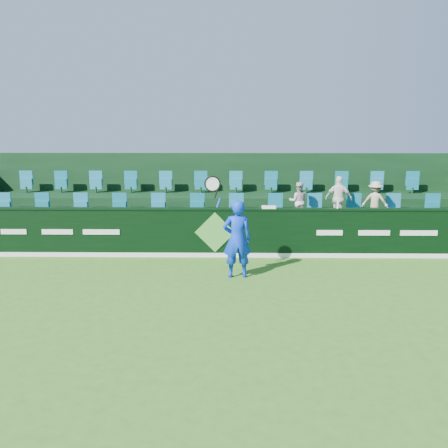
{
  "coord_description": "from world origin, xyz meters",
  "views": [
    {
      "loc": [
        0.44,
        -9.31,
        3.58
      ],
      "look_at": [
        0.26,
        2.8,
        1.15
      ],
      "focal_mm": 40.0,
      "sensor_mm": 36.0,
      "label": 1
    }
  ],
  "objects_px": {
    "spectator_right": "(375,201)",
    "towel": "(269,207)",
    "tennis_player": "(237,238)",
    "spectator_middle": "(339,198)",
    "drinks_bottle": "(338,204)",
    "spectator_left": "(298,201)"
  },
  "relations": [
    {
      "from": "tennis_player",
      "to": "spectator_middle",
      "type": "bearing_deg",
      "value": 45.0
    },
    {
      "from": "towel",
      "to": "spectator_right",
      "type": "bearing_deg",
      "value": 19.4
    },
    {
      "from": "tennis_player",
      "to": "spectator_middle",
      "type": "relative_size",
      "value": 1.9
    },
    {
      "from": "tennis_player",
      "to": "towel",
      "type": "bearing_deg",
      "value": 64.9
    },
    {
      "from": "spectator_left",
      "to": "spectator_middle",
      "type": "bearing_deg",
      "value": -175.16
    },
    {
      "from": "spectator_middle",
      "to": "towel",
      "type": "relative_size",
      "value": 3.48
    },
    {
      "from": "spectator_right",
      "to": "spectator_left",
      "type": "bearing_deg",
      "value": 22.18
    },
    {
      "from": "tennis_player",
      "to": "spectator_middle",
      "type": "xyz_separation_m",
      "value": [
        3.0,
        3.0,
        0.51
      ]
    },
    {
      "from": "spectator_right",
      "to": "towel",
      "type": "distance_m",
      "value": 3.37
    },
    {
      "from": "spectator_middle",
      "to": "spectator_right",
      "type": "xyz_separation_m",
      "value": [
        1.06,
        0.0,
        -0.07
      ]
    },
    {
      "from": "spectator_left",
      "to": "spectator_middle",
      "type": "relative_size",
      "value": 0.87
    },
    {
      "from": "towel",
      "to": "drinks_bottle",
      "type": "relative_size",
      "value": 1.67
    },
    {
      "from": "tennis_player",
      "to": "spectator_left",
      "type": "distance_m",
      "value": 3.54
    },
    {
      "from": "spectator_middle",
      "to": "spectator_right",
      "type": "distance_m",
      "value": 1.06
    },
    {
      "from": "spectator_middle",
      "to": "drinks_bottle",
      "type": "distance_m",
      "value": 1.15
    },
    {
      "from": "spectator_middle",
      "to": "drinks_bottle",
      "type": "bearing_deg",
      "value": 96.26
    },
    {
      "from": "drinks_bottle",
      "to": "spectator_right",
      "type": "bearing_deg",
      "value": 40.37
    },
    {
      "from": "tennis_player",
      "to": "spectator_middle",
      "type": "height_order",
      "value": "tennis_player"
    },
    {
      "from": "tennis_player",
      "to": "drinks_bottle",
      "type": "relative_size",
      "value": 11.09
    },
    {
      "from": "spectator_right",
      "to": "towel",
      "type": "xyz_separation_m",
      "value": [
        -3.18,
        -1.12,
        -0.0
      ]
    },
    {
      "from": "spectator_left",
      "to": "towel",
      "type": "height_order",
      "value": "spectator_left"
    },
    {
      "from": "spectator_middle",
      "to": "spectator_right",
      "type": "height_order",
      "value": "spectator_middle"
    }
  ]
}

